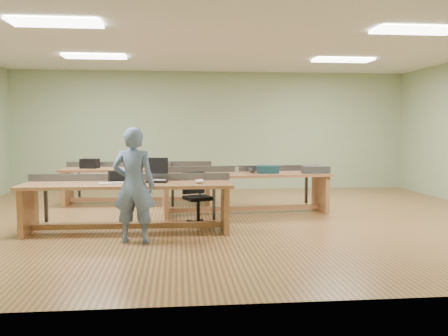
{
  "coord_description": "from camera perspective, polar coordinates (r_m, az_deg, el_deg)",
  "views": [
    {
      "loc": [
        -0.91,
        -8.1,
        1.58
      ],
      "look_at": [
        -0.17,
        -0.6,
        0.94
      ],
      "focal_mm": 38.0,
      "sensor_mm": 36.0,
      "label": 1
    }
  ],
  "objects": [
    {
      "name": "floor",
      "position": [
        8.3,
        0.74,
        -6.13
      ],
      "size": [
        10.0,
        10.0,
        0.0
      ],
      "primitive_type": "plane",
      "color": "#9E6E3C",
      "rests_on": "ground"
    },
    {
      "name": "ceiling",
      "position": [
        8.27,
        0.77,
        14.73
      ],
      "size": [
        10.0,
        10.0,
        0.0
      ],
      "primitive_type": "plane",
      "color": "silver",
      "rests_on": "wall_back"
    },
    {
      "name": "wall_back",
      "position": [
        12.13,
        -1.36,
        4.46
      ],
      "size": [
        10.0,
        0.04,
        3.0
      ],
      "primitive_type": "cube",
      "color": "#93AD83",
      "rests_on": "floor"
    },
    {
      "name": "wall_front",
      "position": [
        4.2,
        6.86,
        3.72
      ],
      "size": [
        10.0,
        0.04,
        3.0
      ],
      "primitive_type": "cube",
      "color": "#93AD83",
      "rests_on": "floor"
    },
    {
      "name": "fluor_panels",
      "position": [
        8.27,
        0.77,
        14.52
      ],
      "size": [
        6.2,
        3.5,
        0.03
      ],
      "color": "white",
      "rests_on": "ceiling"
    },
    {
      "name": "workbench_front",
      "position": [
        7.34,
        -11.45,
        -3.22
      ],
      "size": [
        3.16,
        0.91,
        0.86
      ],
      "rotation": [
        0.0,
        0.0,
        -0.02
      ],
      "color": "#AD7249",
      "rests_on": "floor"
    },
    {
      "name": "workbench_mid",
      "position": [
        8.76,
        2.52,
        -1.84
      ],
      "size": [
        3.17,
        1.06,
        0.86
      ],
      "rotation": [
        0.0,
        0.0,
        0.07
      ],
      "color": "#AD7249",
      "rests_on": "floor"
    },
    {
      "name": "workbench_back",
      "position": [
        10.04,
        -10.3,
        -1.06
      ],
      "size": [
        3.12,
        0.95,
        0.86
      ],
      "rotation": [
        0.0,
        0.0,
        -0.04
      ],
      "color": "#AD7249",
      "rests_on": "floor"
    },
    {
      "name": "person",
      "position": [
        6.6,
        -10.8,
        -2.04
      ],
      "size": [
        0.63,
        0.46,
        1.6
      ],
      "primitive_type": "imported",
      "rotation": [
        0.0,
        0.0,
        3.01
      ],
      "color": "#657BA5",
      "rests_on": "floor"
    },
    {
      "name": "laptop_base",
      "position": [
        7.32,
        -8.06,
        -1.58
      ],
      "size": [
        0.34,
        0.29,
        0.03
      ],
      "primitive_type": "cube",
      "rotation": [
        0.0,
        0.0,
        -0.1
      ],
      "color": "black",
      "rests_on": "workbench_front"
    },
    {
      "name": "laptop_screen",
      "position": [
        7.42,
        -7.95,
        0.29
      ],
      "size": [
        0.31,
        0.05,
        0.25
      ],
      "primitive_type": "cube",
      "rotation": [
        0.0,
        0.0,
        -0.1
      ],
      "color": "black",
      "rests_on": "laptop_base"
    },
    {
      "name": "keyboard",
      "position": [
        7.19,
        -13.15,
        -1.81
      ],
      "size": [
        0.46,
        0.27,
        0.03
      ],
      "primitive_type": "cube",
      "rotation": [
        0.0,
        0.0,
        0.3
      ],
      "color": "beige",
      "rests_on": "workbench_front"
    },
    {
      "name": "trackball_mouse",
      "position": [
        7.13,
        -2.96,
        -1.58
      ],
      "size": [
        0.17,
        0.19,
        0.07
      ],
      "primitive_type": "ellipsoid",
      "rotation": [
        0.0,
        0.0,
        0.32
      ],
      "color": "white",
      "rests_on": "workbench_front"
    },
    {
      "name": "camera_bag",
      "position": [
        7.44,
        -12.67,
        -0.98
      ],
      "size": [
        0.3,
        0.24,
        0.18
      ],
      "primitive_type": "cube",
      "rotation": [
        0.0,
        0.0,
        0.32
      ],
      "color": "black",
      "rests_on": "workbench_front"
    },
    {
      "name": "task_chair",
      "position": [
        7.8,
        -3.25,
        -4.52
      ],
      "size": [
        0.59,
        0.59,
        0.85
      ],
      "rotation": [
        0.0,
        0.0,
        0.36
      ],
      "color": "black",
      "rests_on": "floor"
    },
    {
      "name": "parts_bin_teal",
      "position": [
        8.77,
        5.29,
        -0.15
      ],
      "size": [
        0.43,
        0.35,
        0.14
      ],
      "primitive_type": "cube",
      "rotation": [
        0.0,
        0.0,
        -0.13
      ],
      "color": "#12343C",
      "rests_on": "workbench_mid"
    },
    {
      "name": "parts_bin_grey",
      "position": [
        8.91,
        10.95,
        -0.17
      ],
      "size": [
        0.5,
        0.34,
        0.13
      ],
      "primitive_type": "cube",
      "rotation": [
        0.0,
        0.0,
        -0.06
      ],
      "color": "#313133",
      "rests_on": "workbench_mid"
    },
    {
      "name": "mug",
      "position": [
        8.77,
        3.36,
        -0.29
      ],
      "size": [
        0.15,
        0.15,
        0.09
      ],
      "primitive_type": "imported",
      "rotation": [
        0.0,
        0.0,
        0.33
      ],
      "color": "#313133",
      "rests_on": "workbench_mid"
    },
    {
      "name": "drinks_can",
      "position": [
        8.54,
        1.55,
        -0.29
      ],
      "size": [
        0.08,
        0.08,
        0.13
      ],
      "primitive_type": "cylinder",
      "rotation": [
        0.0,
        0.0,
        -0.17
      ],
      "color": "silver",
      "rests_on": "workbench_mid"
    },
    {
      "name": "storage_box_back",
      "position": [
        10.14,
        -15.85,
        0.52
      ],
      "size": [
        0.39,
        0.31,
        0.2
      ],
      "primitive_type": "cube",
      "rotation": [
        0.0,
        0.0,
        -0.2
      ],
      "color": "black",
      "rests_on": "workbench_back"
    },
    {
      "name": "tray_back",
      "position": [
        10.06,
        -7.2,
        0.39
      ],
      "size": [
        0.29,
        0.22,
        0.11
      ],
      "primitive_type": "cube",
      "rotation": [
        0.0,
        0.0,
        -0.06
      ],
      "color": "#313133",
      "rests_on": "workbench_back"
    }
  ]
}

